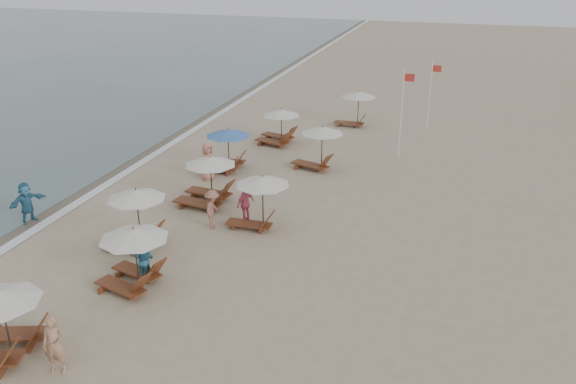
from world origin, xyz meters
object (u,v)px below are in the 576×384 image
(lounger_station_5, at_px, (277,127))
(waterline_walker, at_px, (27,202))
(lounger_station_3, at_px, (205,182))
(lounger_station_1, at_px, (131,256))
(inland_station_1, at_px, (317,144))
(lounger_station_4, at_px, (224,150))
(beachgoer_mid_a, at_px, (144,259))
(lounger_station_2, at_px, (134,218))
(beachgoer_near, at_px, (55,345))
(beachgoer_mid_b, at_px, (213,209))
(inland_station_2, at_px, (355,105))
(beachgoer_far_a, at_px, (245,203))
(beachgoer_far_b, at_px, (208,162))
(flag_pole_near, at_px, (402,110))
(inland_station_0, at_px, (257,196))

(lounger_station_5, distance_m, waterline_walker, 14.87)
(lounger_station_3, relative_size, lounger_station_5, 1.05)
(lounger_station_1, distance_m, lounger_station_3, 7.22)
(inland_station_1, relative_size, waterline_walker, 1.57)
(lounger_station_4, distance_m, beachgoer_mid_a, 11.15)
(lounger_station_2, distance_m, waterline_walker, 5.46)
(lounger_station_1, xyz_separation_m, beachgoer_mid_a, (0.19, 0.50, -0.33))
(lounger_station_1, relative_size, beachgoer_near, 1.47)
(beachgoer_mid_b, bearing_deg, lounger_station_2, 128.38)
(lounger_station_5, xyz_separation_m, inland_station_2, (3.59, 4.92, 0.41))
(beachgoer_far_a, xyz_separation_m, beachgoer_far_b, (-3.49, 3.99, 0.13))
(inland_station_2, distance_m, beachgoer_near, 26.21)
(lounger_station_4, relative_size, beachgoer_far_b, 1.40)
(lounger_station_1, xyz_separation_m, beachgoer_far_b, (-1.70, 9.98, -0.21))
(beachgoer_far_a, bearing_deg, flag_pole_near, 176.58)
(beachgoer_mid_a, distance_m, beachgoer_mid_b, 4.53)
(lounger_station_4, relative_size, beachgoer_near, 1.49)
(beachgoer_near, bearing_deg, flag_pole_near, 58.51)
(beachgoer_far_b, bearing_deg, lounger_station_4, 16.24)
(lounger_station_2, relative_size, beachgoer_far_a, 1.54)
(inland_station_1, bearing_deg, lounger_station_5, 133.21)
(lounger_station_3, height_order, inland_station_2, lounger_station_3)
(beachgoer_far_a, bearing_deg, waterline_walker, -49.93)
(beachgoer_mid_b, xyz_separation_m, flag_pole_near, (6.10, 11.33, 1.81))
(inland_station_1, relative_size, beachgoer_mid_a, 1.69)
(inland_station_1, xyz_separation_m, inland_station_2, (0.29, 8.43, 0.05))
(lounger_station_5, distance_m, beachgoer_near, 21.13)
(inland_station_1, bearing_deg, lounger_station_2, -113.22)
(inland_station_0, height_order, inland_station_1, same)
(lounger_station_3, relative_size, lounger_station_4, 1.05)
(inland_station_2, xyz_separation_m, beachgoer_mid_b, (-2.56, -16.52, -0.57))
(beachgoer_near, bearing_deg, lounger_station_5, 77.56)
(inland_station_1, bearing_deg, beachgoer_mid_a, -102.64)
(lounger_station_1, distance_m, beachgoer_far_a, 6.26)
(lounger_station_1, distance_m, inland_station_2, 21.77)
(lounger_station_3, xyz_separation_m, beachgoer_mid_a, (0.75, -6.69, -0.22))
(lounger_station_2, height_order, lounger_station_3, lounger_station_2)
(waterline_walker, relative_size, flag_pole_near, 0.37)
(inland_station_2, distance_m, waterline_walker, 20.90)
(inland_station_0, bearing_deg, lounger_station_3, 151.39)
(beachgoer_mid_b, bearing_deg, beachgoer_near, 169.50)
(inland_station_1, distance_m, beachgoer_mid_a, 12.90)
(lounger_station_3, bearing_deg, beachgoer_near, -85.48)
(lounger_station_3, xyz_separation_m, inland_station_1, (3.57, 5.88, 0.31))
(lounger_station_4, bearing_deg, inland_station_1, 19.09)
(lounger_station_1, distance_m, beachgoer_mid_a, 0.63)
(lounger_station_4, bearing_deg, beachgoer_near, -83.45)
(lounger_station_3, xyz_separation_m, lounger_station_5, (0.27, 9.39, -0.05))
(lounger_station_2, bearing_deg, lounger_station_5, 85.19)
(lounger_station_4, distance_m, beachgoer_mid_b, 6.91)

